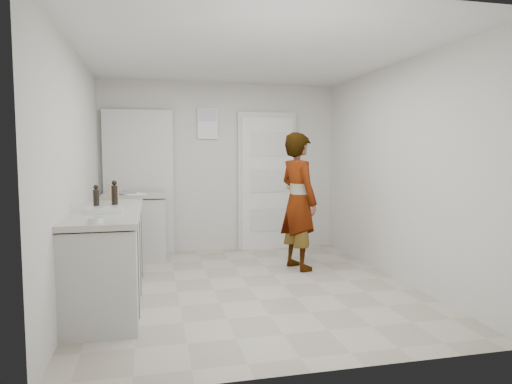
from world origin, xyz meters
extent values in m
plane|color=#A39B89|center=(0.00, 0.00, 0.00)|extent=(4.00, 4.00, 0.00)
plane|color=beige|center=(0.00, 2.00, 1.25)|extent=(3.50, 0.00, 3.50)
plane|color=beige|center=(0.00, -2.00, 1.25)|extent=(3.50, 0.00, 3.50)
plane|color=beige|center=(-1.75, 0.00, 1.25)|extent=(0.00, 4.00, 4.00)
plane|color=beige|center=(1.75, 0.00, 1.25)|extent=(0.00, 4.00, 4.00)
plane|color=silver|center=(0.00, 0.00, 2.50)|extent=(4.00, 4.00, 0.00)
cube|color=white|center=(0.70, 1.93, 1.00)|extent=(0.80, 0.05, 2.00)
cube|color=silver|center=(0.70, 1.96, 1.03)|extent=(0.90, 0.04, 2.10)
sphere|color=#B68C46|center=(1.03, 1.88, 0.95)|extent=(0.07, 0.07, 0.07)
cube|color=white|center=(-0.20, 1.97, 1.90)|extent=(0.30, 0.02, 0.45)
cube|color=black|center=(-1.20, 1.97, 1.02)|extent=(0.90, 0.05, 2.04)
cube|color=silver|center=(-1.20, 1.94, 1.03)|extent=(0.98, 0.02, 2.10)
cube|color=silver|center=(-1.45, -0.20, 0.43)|extent=(0.60, 1.90, 0.86)
cube|color=black|center=(-1.45, -0.20, 0.04)|extent=(0.56, 1.86, 0.08)
cube|color=#BAB7AB|center=(-1.45, -0.20, 0.90)|extent=(0.64, 1.96, 0.05)
cube|color=silver|center=(-1.25, 1.55, 0.43)|extent=(0.80, 0.55, 0.86)
cube|color=black|center=(-1.25, 1.55, 0.04)|extent=(0.75, 0.54, 0.08)
cube|color=#BAB7AB|center=(-1.25, 1.55, 0.90)|extent=(0.84, 0.61, 0.05)
imported|color=silver|center=(0.78, 0.67, 0.86)|extent=(0.58, 0.72, 1.72)
cube|color=#A17150|center=(-1.45, 0.70, 1.02)|extent=(0.12, 0.07, 0.19)
cylinder|color=tan|center=(-1.41, 0.45, 0.97)|extent=(0.05, 0.05, 0.08)
cylinder|color=black|center=(-1.41, 0.23, 1.03)|extent=(0.06, 0.06, 0.20)
sphere|color=black|center=(-1.41, 0.23, 1.16)|extent=(0.06, 0.06, 0.06)
cylinder|color=black|center=(-1.54, -0.27, 1.03)|extent=(0.05, 0.05, 0.20)
sphere|color=black|center=(-1.54, -0.27, 1.15)|extent=(0.05, 0.05, 0.05)
cube|color=silver|center=(-1.45, -0.45, 0.95)|extent=(0.32, 0.23, 0.05)
cube|color=silver|center=(-1.45, -0.45, 0.95)|extent=(0.28, 0.19, 0.04)
cylinder|color=silver|center=(-1.46, -1.06, 0.95)|extent=(0.12, 0.12, 0.04)
sphere|color=white|center=(-1.48, -1.07, 0.95)|extent=(0.04, 0.04, 0.04)
sphere|color=white|center=(-1.44, -1.05, 0.95)|extent=(0.04, 0.04, 0.04)
cube|color=white|center=(-1.28, 1.45, 0.93)|extent=(0.37, 0.41, 0.01)
camera|label=1|loc=(-1.02, -4.78, 1.48)|focal=32.00mm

